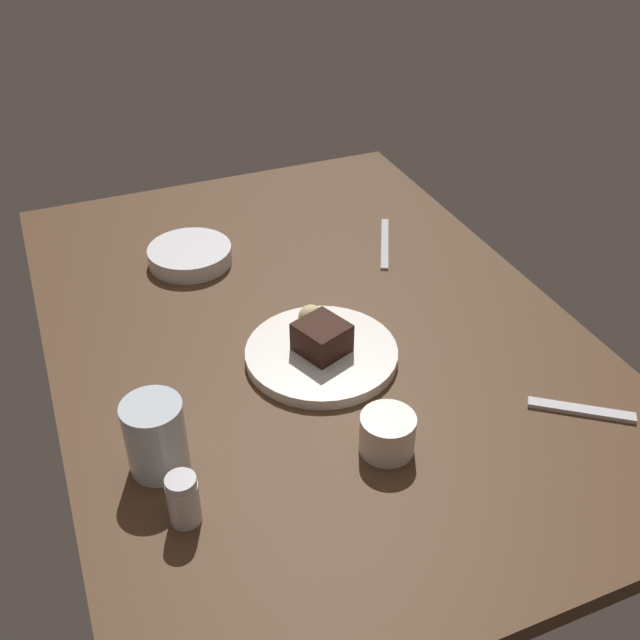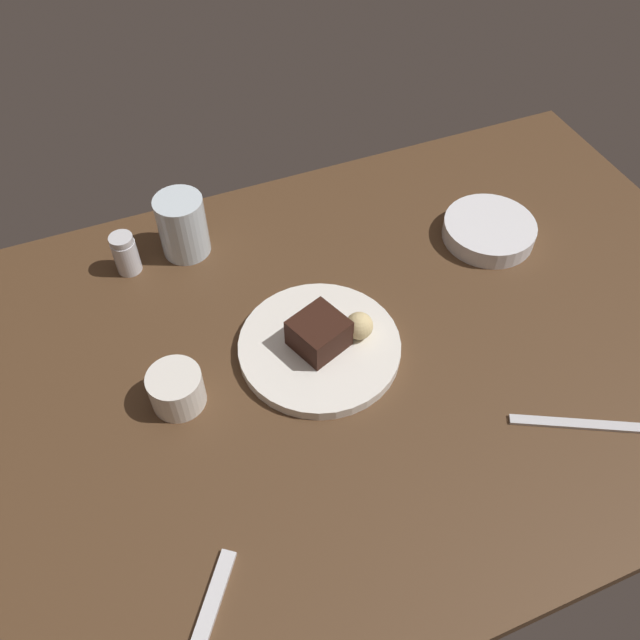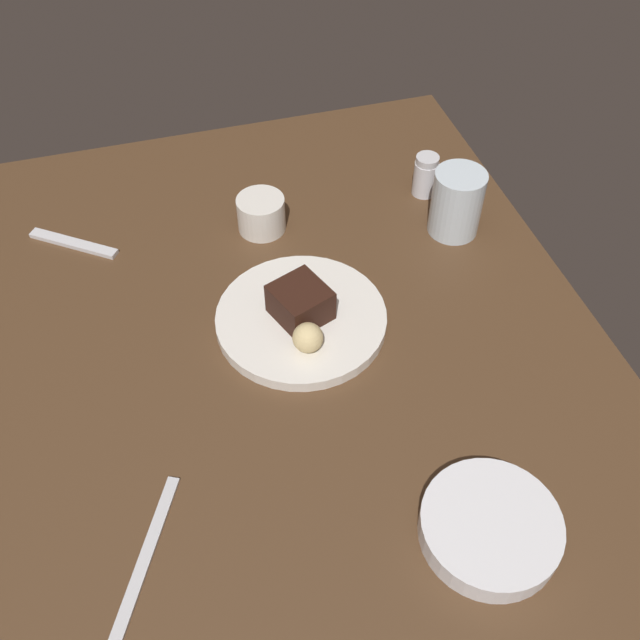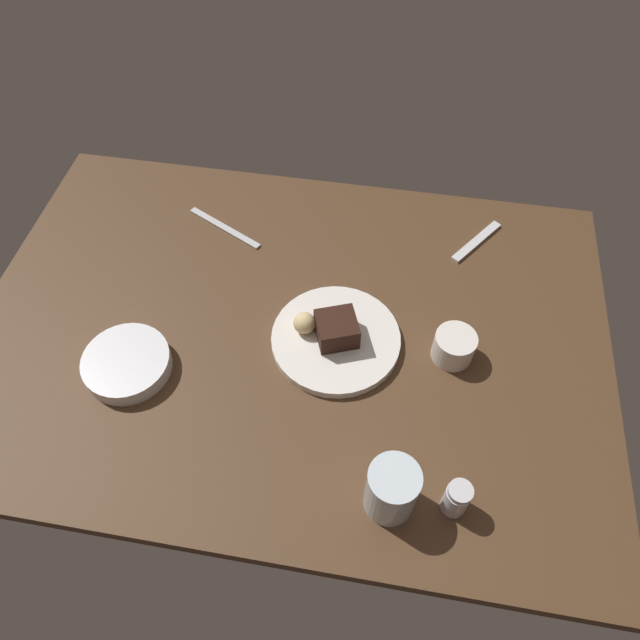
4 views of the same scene
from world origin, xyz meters
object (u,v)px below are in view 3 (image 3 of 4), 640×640
object	(u,v)px
dessert_plate	(301,319)
salt_shaker	(425,175)
water_glass	(457,203)
coffee_cup	(261,214)
bread_roll	(308,338)
side_bowl	(490,527)
chocolate_cake_slice	(300,302)
dessert_spoon	(74,243)
butter_knife	(146,555)

from	to	relation	value
dessert_plate	salt_shaker	world-z (taller)	salt_shaker
water_glass	coffee_cup	distance (cm)	30.43
bread_roll	side_bowl	xyz separation A→B (cm)	(30.05, 12.47, -2.24)
side_bowl	coffee_cup	world-z (taller)	coffee_cup
chocolate_cake_slice	coffee_cup	bearing A→B (deg)	-178.15
water_glass	salt_shaker	bearing A→B (deg)	-174.38
water_glass	dessert_spoon	bearing A→B (deg)	-102.47
chocolate_cake_slice	butter_knife	world-z (taller)	chocolate_cake_slice
chocolate_cake_slice	water_glass	xyz separation A→B (cm)	(-12.58, 28.36, 1.11)
coffee_cup	chocolate_cake_slice	bearing A→B (deg)	1.85
side_bowl	coffee_cup	size ratio (longest dim) A/B	2.07
bread_roll	dessert_spoon	xyz separation A→B (cm)	(-31.52, -29.25, -3.48)
dessert_plate	salt_shaker	bearing A→B (deg)	129.59
chocolate_cake_slice	salt_shaker	distance (cm)	35.47
water_glass	bread_roll	bearing A→B (deg)	-57.25
chocolate_cake_slice	butter_knife	bearing A→B (deg)	-41.63
dessert_spoon	salt_shaker	bearing A→B (deg)	-147.01
coffee_cup	dessert_spoon	size ratio (longest dim) A/B	0.50
chocolate_cake_slice	bread_roll	distance (cm)	6.11
chocolate_cake_slice	side_bowl	world-z (taller)	chocolate_cake_slice
water_glass	coffee_cup	world-z (taller)	water_glass
dessert_plate	dessert_spoon	size ratio (longest dim) A/B	1.60
dessert_spoon	water_glass	bearing A→B (deg)	-156.55
side_bowl	dessert_spoon	size ratio (longest dim) A/B	1.04
chocolate_cake_slice	dessert_spoon	xyz separation A→B (cm)	(-25.45, -29.87, -3.87)
dessert_plate	water_glass	distance (cm)	31.35
salt_shaker	coffee_cup	xyz separation A→B (cm)	(1.25, -28.07, -0.69)
salt_shaker	coffee_cup	distance (cm)	28.11
chocolate_cake_slice	salt_shaker	size ratio (longest dim) A/B	1.00
salt_shaker	butter_knife	distance (cm)	72.98
coffee_cup	butter_knife	world-z (taller)	coffee_cup
salt_shaker	side_bowl	distance (cm)	60.70
chocolate_cake_slice	coffee_cup	world-z (taller)	chocolate_cake_slice
dessert_plate	side_bowl	xyz separation A→B (cm)	(36.03, 11.81, 0.71)
chocolate_cake_slice	side_bowl	size ratio (longest dim) A/B	0.46
salt_shaker	side_bowl	xyz separation A→B (cm)	(58.65, -15.54, -1.94)
salt_shaker	water_glass	xyz separation A→B (cm)	(9.95, 0.98, 1.80)
dessert_spoon	side_bowl	bearing A→B (deg)	160.03
dessert_plate	bread_roll	size ratio (longest dim) A/B	5.82
side_bowl	water_glass	bearing A→B (deg)	161.26
chocolate_cake_slice	bread_roll	size ratio (longest dim) A/B	1.75
water_glass	dessert_spoon	distance (cm)	59.85
chocolate_cake_slice	dessert_spoon	bearing A→B (deg)	-130.43
salt_shaker	bread_roll	bearing A→B (deg)	-44.41
bread_roll	butter_knife	distance (cm)	33.11
side_bowl	butter_knife	distance (cm)	37.74
dessert_plate	water_glass	bearing A→B (deg)	114.10
water_glass	coffee_cup	bearing A→B (deg)	-106.68
salt_shaker	water_glass	size ratio (longest dim) A/B	0.67
bread_roll	dessert_spoon	world-z (taller)	bread_roll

